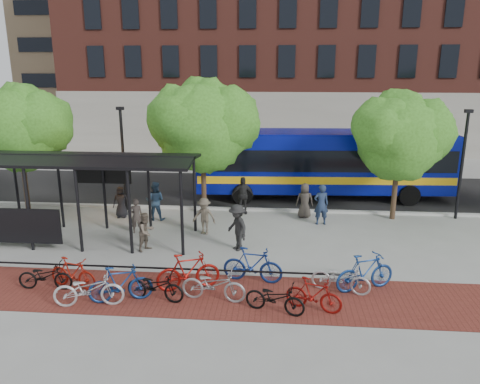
# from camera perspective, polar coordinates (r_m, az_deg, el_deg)

# --- Properties ---
(ground) EXTENTS (160.00, 160.00, 0.00)m
(ground) POSITION_cam_1_polar(r_m,az_deg,el_deg) (19.60, 2.83, -5.84)
(ground) COLOR #9E9E99
(ground) RESTS_ON ground
(asphalt_street) EXTENTS (160.00, 8.00, 0.01)m
(asphalt_street) POSITION_cam_1_polar(r_m,az_deg,el_deg) (27.22, 3.46, 0.22)
(asphalt_street) COLOR black
(asphalt_street) RESTS_ON ground
(curb) EXTENTS (160.00, 0.25, 0.12)m
(curb) POSITION_cam_1_polar(r_m,az_deg,el_deg) (23.36, 3.20, -2.18)
(curb) COLOR #B7B7B2
(curb) RESTS_ON ground
(brick_strip) EXTENTS (24.00, 3.00, 0.01)m
(brick_strip) POSITION_cam_1_polar(r_m,az_deg,el_deg) (15.26, -5.61, -12.32)
(brick_strip) COLOR maroon
(brick_strip) RESTS_ON ground
(bike_rack_rail) EXTENTS (12.00, 0.05, 0.95)m
(bike_rack_rail) POSITION_cam_1_polar(r_m,az_deg,el_deg) (16.31, -9.61, -10.58)
(bike_rack_rail) COLOR black
(bike_rack_rail) RESTS_ON ground
(building_brick) EXTENTS (55.00, 14.00, 20.00)m
(building_brick) POSITION_cam_1_polar(r_m,az_deg,el_deg) (45.37, 17.76, 18.29)
(building_brick) COLOR brown
(building_brick) RESTS_ON ground
(bus_shelter) EXTENTS (10.60, 3.07, 3.60)m
(bus_shelter) POSITION_cam_1_polar(r_m,az_deg,el_deg) (20.24, -20.81, 2.71)
(bus_shelter) COLOR black
(bus_shelter) RESTS_ON ground
(tree_a) EXTENTS (4.90, 4.00, 6.18)m
(tree_a) POSITION_cam_1_polar(r_m,az_deg,el_deg) (25.15, -25.20, 7.40)
(tree_a) COLOR #382619
(tree_a) RESTS_ON ground
(tree_b) EXTENTS (5.15, 4.20, 6.47)m
(tree_b) POSITION_cam_1_polar(r_m,az_deg,el_deg) (22.07, -4.33, 8.47)
(tree_b) COLOR #382619
(tree_b) RESTS_ON ground
(tree_c) EXTENTS (4.66, 3.80, 5.92)m
(tree_c) POSITION_cam_1_polar(r_m,az_deg,el_deg) (22.52, 19.09, 6.78)
(tree_c) COLOR #382619
(tree_c) RESTS_ON ground
(lamp_post_left) EXTENTS (0.35, 0.20, 5.12)m
(lamp_post_left) POSITION_cam_1_polar(r_m,az_deg,el_deg) (23.56, -14.06, 4.27)
(lamp_post_left) COLOR black
(lamp_post_left) RESTS_ON ground
(lamp_post_right) EXTENTS (0.35, 0.20, 5.12)m
(lamp_post_right) POSITION_cam_1_polar(r_m,az_deg,el_deg) (23.83, 25.48, 3.36)
(lamp_post_right) COLOR black
(lamp_post_right) RESTS_ON ground
(bus) EXTENTS (13.59, 3.76, 3.63)m
(bus) POSITION_cam_1_polar(r_m,az_deg,el_deg) (25.67, 10.08, 3.86)
(bus) COLOR #07118A
(bus) RESTS_ON ground
(bike_0) EXTENTS (1.79, 0.69, 0.93)m
(bike_0) POSITION_cam_1_polar(r_m,az_deg,el_deg) (16.56, -22.66, -9.43)
(bike_0) COLOR black
(bike_0) RESTS_ON ground
(bike_1) EXTENTS (1.80, 0.91, 1.04)m
(bike_1) POSITION_cam_1_polar(r_m,az_deg,el_deg) (16.32, -19.71, -9.28)
(bike_1) COLOR #9D1A0E
(bike_1) RESTS_ON ground
(bike_2) EXTENTS (2.20, 1.09, 1.10)m
(bike_2) POSITION_cam_1_polar(r_m,az_deg,el_deg) (15.00, -17.97, -11.20)
(bike_2) COLOR #B6B6B9
(bike_2) RESTS_ON ground
(bike_3) EXTENTS (2.02, 1.12, 1.17)m
(bike_3) POSITION_cam_1_polar(r_m,az_deg,el_deg) (14.98, -14.36, -10.82)
(bike_3) COLOR navy
(bike_3) RESTS_ON ground
(bike_4) EXTENTS (1.94, 0.94, 0.98)m
(bike_4) POSITION_cam_1_polar(r_m,az_deg,el_deg) (14.87, -10.30, -11.20)
(bike_4) COLOR black
(bike_4) RESTS_ON ground
(bike_5) EXTENTS (2.15, 1.29, 1.25)m
(bike_5) POSITION_cam_1_polar(r_m,az_deg,el_deg) (15.34, -6.33, -9.60)
(bike_5) COLOR maroon
(bike_5) RESTS_ON ground
(bike_6) EXTENTS (2.10, 0.97, 1.07)m
(bike_6) POSITION_cam_1_polar(r_m,az_deg,el_deg) (14.64, -3.25, -11.20)
(bike_6) COLOR gray
(bike_6) RESTS_ON ground
(bike_7) EXTENTS (2.08, 0.87, 1.21)m
(bike_7) POSITION_cam_1_polar(r_m,az_deg,el_deg) (15.76, 1.56, -8.88)
(bike_7) COLOR navy
(bike_7) RESTS_ON ground
(bike_8) EXTENTS (1.91, 1.12, 0.95)m
(bike_8) POSITION_cam_1_polar(r_m,az_deg,el_deg) (14.03, 4.27, -12.73)
(bike_8) COLOR black
(bike_8) RESTS_ON ground
(bike_9) EXTENTS (1.77, 1.01, 1.03)m
(bike_9) POSITION_cam_1_polar(r_m,az_deg,el_deg) (14.25, 8.97, -12.24)
(bike_9) COLOR maroon
(bike_9) RESTS_ON ground
(bike_10) EXTENTS (2.00, 1.18, 1.00)m
(bike_10) POSITION_cam_1_polar(r_m,az_deg,el_deg) (15.46, 12.20, -10.18)
(bike_10) COLOR #AEAFB1
(bike_10) RESTS_ON ground
(bike_11) EXTENTS (2.14, 1.37, 1.25)m
(bike_11) POSITION_cam_1_polar(r_m,az_deg,el_deg) (15.72, 15.01, -9.42)
(bike_11) COLOR navy
(bike_11) RESTS_ON ground
(pedestrian_0) EXTENTS (0.82, 0.60, 1.54)m
(pedestrian_0) POSITION_cam_1_polar(r_m,az_deg,el_deg) (22.91, -14.31, -1.14)
(pedestrian_0) COLOR black
(pedestrian_0) RESTS_ON ground
(pedestrian_1) EXTENTS (0.63, 0.49, 1.54)m
(pedestrian_1) POSITION_cam_1_polar(r_m,az_deg,el_deg) (20.62, -12.53, -2.86)
(pedestrian_1) COLOR #3C3430
(pedestrian_1) RESTS_ON ground
(pedestrian_2) EXTENTS (0.91, 0.72, 1.84)m
(pedestrian_2) POSITION_cam_1_polar(r_m,az_deg,el_deg) (22.15, -10.32, -1.07)
(pedestrian_2) COLOR #22374F
(pedestrian_2) RESTS_ON ground
(pedestrian_3) EXTENTS (1.14, 0.79, 1.61)m
(pedestrian_3) POSITION_cam_1_polar(r_m,az_deg,el_deg) (20.04, -4.39, -2.95)
(pedestrian_3) COLOR brown
(pedestrian_3) RESTS_ON ground
(pedestrian_4) EXTENTS (1.14, 0.63, 1.83)m
(pedestrian_4) POSITION_cam_1_polar(r_m,az_deg,el_deg) (22.72, 0.31, -0.41)
(pedestrian_4) COLOR #262626
(pedestrian_4) RESTS_ON ground
(pedestrian_6) EXTENTS (0.84, 0.57, 1.67)m
(pedestrian_6) POSITION_cam_1_polar(r_m,az_deg,el_deg) (22.34, 7.89, -1.04)
(pedestrian_6) COLOR #3D3630
(pedestrian_6) RESTS_ON ground
(pedestrian_7) EXTENTS (0.75, 0.56, 1.88)m
(pedestrian_7) POSITION_cam_1_polar(r_m,az_deg,el_deg) (21.47, 9.86, -1.51)
(pedestrian_7) COLOR #1E2C47
(pedestrian_7) RESTS_ON ground
(pedestrian_8) EXTENTS (0.88, 0.94, 1.53)m
(pedestrian_8) POSITION_cam_1_polar(r_m,az_deg,el_deg) (18.63, -11.35, -4.76)
(pedestrian_8) COLOR brown
(pedestrian_8) RESTS_ON ground
(pedestrian_9) EXTENTS (1.26, 1.38, 1.85)m
(pedestrian_9) POSITION_cam_1_polar(r_m,az_deg,el_deg) (18.26, -0.35, -4.34)
(pedestrian_9) COLOR black
(pedestrian_9) RESTS_ON ground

